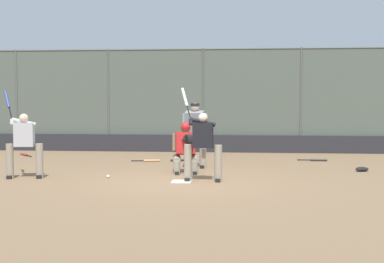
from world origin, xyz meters
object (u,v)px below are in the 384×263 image
Objects in this scene: umpire_home at (195,133)px; batter_on_deck at (24,143)px; spare_bat_near_backstop at (180,160)px; baseball_loose at (108,176)px; fielding_glove_on_dirt at (362,169)px; spare_bat_third_base_side at (25,155)px; spare_bat_first_base_side at (150,161)px; spare_bat_by_padding at (316,160)px; batter_at_plate at (203,144)px; catcher_behind_plate at (186,147)px.

batter_on_deck reaches higher than umpire_home.
baseball_loose is at bearing 50.56° from spare_bat_near_backstop.
umpire_home is 5.38× the size of fielding_glove_on_dirt.
baseball_loose is (1.85, 1.93, -0.89)m from umpire_home.
fielding_glove_on_dirt is at bearing -175.61° from umpire_home.
spare_bat_first_base_side is at bearing -147.85° from spare_bat_third_base_side.
spare_bat_near_backstop is 0.90× the size of spare_bat_by_padding.
baseball_loose is (2.21, -0.29, -0.79)m from batter_at_plate.
catcher_behind_plate is 3.79m from batter_on_deck.
spare_bat_first_base_side is (-4.25, 1.21, 0.00)m from spare_bat_third_base_side.
batter_on_deck is 2.45× the size of spare_bat_first_base_side.
baseball_loose is (1.71, 0.92, -0.61)m from catcher_behind_plate.
catcher_behind_plate is at bearing -140.48° from spare_bat_by_padding.
fielding_glove_on_dirt reaches higher than spare_bat_by_padding.
spare_bat_near_backstop is 3.63m from baseball_loose.
catcher_behind_plate is at bearing -151.69° from baseball_loose.
catcher_behind_plate is 1.63× the size of spare_bat_near_backstop.
umpire_home is at bearing -78.61° from batter_at_plate.
catcher_behind_plate reaches higher than spare_bat_near_backstop.
baseball_loose is (6.09, 1.67, -0.02)m from fielding_glove_on_dirt.
batter_at_plate is at bearing -169.81° from spare_bat_third_base_side.
fielding_glove_on_dirt is (-9.92, 2.73, 0.02)m from spare_bat_third_base_side.
catcher_behind_plate is 6.57m from spare_bat_third_base_side.
spare_bat_by_padding is 11.58× the size of baseball_loose.
baseball_loose is at bearing 15.32° from fielding_glove_on_dirt.
batter_at_plate is at bearing 168.86° from batter_on_deck.
batter_at_plate is at bearing -71.13° from spare_bat_first_base_side.
spare_bat_near_backstop is at bearing 4.80° from spare_bat_first_base_side.
baseball_loose reaches higher than spare_bat_third_base_side.
umpire_home is 2.23× the size of spare_bat_near_backstop.
spare_bat_first_base_side is at bearing -33.40° from umpire_home.
catcher_behind_plate is at bearing -65.22° from batter_at_plate.
catcher_behind_plate is 2.58m from spare_bat_near_backstop.
umpire_home is 2.00× the size of spare_bat_by_padding.
spare_bat_first_base_side is (1.29, -2.27, -0.62)m from catcher_behind_plate.
fielding_glove_on_dirt is (-0.83, 2.11, 0.02)m from spare_bat_by_padding.
baseball_loose is (-1.91, -0.22, -0.77)m from batter_on_deck.
spare_bat_by_padding is at bearing -160.96° from batter_on_deck.
batter_on_deck is 8.24m from spare_bat_by_padding.
spare_bat_third_base_side is at bearing -48.94° from baseball_loose.
catcher_behind_plate is at bearing 9.70° from fielding_glove_on_dirt.
umpire_home reaches higher than fielding_glove_on_dirt.
batter_at_plate is 7.69m from spare_bat_third_base_side.
batter_at_plate is at bearing -126.18° from spare_bat_by_padding.
spare_bat_near_backstop is 0.89m from spare_bat_first_base_side.
baseball_loose reaches higher than spare_bat_by_padding.
spare_bat_first_base_side is 3.22m from baseball_loose.
umpire_home is at bearing -49.66° from spare_bat_first_base_side.
catcher_behind_plate is 1.51× the size of spare_bat_first_base_side.
batter_at_plate is 2.95× the size of spare_bat_third_base_side.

